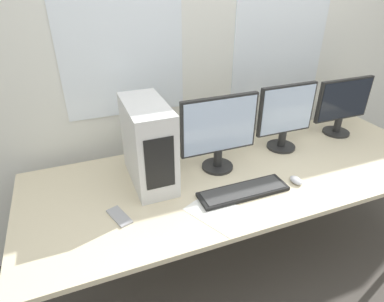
% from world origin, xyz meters
% --- Properties ---
extents(wall_back, '(8.00, 0.07, 2.70)m').
position_xyz_m(wall_back, '(0.00, 1.06, 1.35)').
color(wall_back, silver).
rests_on(wall_back, ground_plane).
extents(desk, '(2.52, 0.93, 0.76)m').
position_xyz_m(desk, '(0.00, 0.46, 0.72)').
color(desk, beige).
rests_on(desk, ground_plane).
extents(pc_tower, '(0.21, 0.44, 0.46)m').
position_xyz_m(pc_tower, '(-0.54, 0.59, 0.99)').
color(pc_tower, silver).
rests_on(pc_tower, desk).
extents(monitor_main, '(0.46, 0.19, 0.45)m').
position_xyz_m(monitor_main, '(-0.13, 0.56, 1.01)').
color(monitor_main, black).
rests_on(monitor_main, desk).
extents(monitor_right_near, '(0.40, 0.19, 0.44)m').
position_xyz_m(monitor_right_near, '(0.37, 0.63, 0.99)').
color(monitor_right_near, black).
rests_on(monitor_right_near, desk).
extents(monitor_right_far, '(0.44, 0.19, 0.41)m').
position_xyz_m(monitor_right_far, '(0.88, 0.67, 0.98)').
color(monitor_right_far, black).
rests_on(monitor_right_far, desk).
extents(keyboard, '(0.49, 0.14, 0.02)m').
position_xyz_m(keyboard, '(-0.11, 0.28, 0.77)').
color(keyboard, black).
rests_on(keyboard, desk).
extents(mouse, '(0.06, 0.09, 0.03)m').
position_xyz_m(mouse, '(0.21, 0.26, 0.78)').
color(mouse, '#B2B2B7').
rests_on(mouse, desk).
extents(cell_phone, '(0.11, 0.17, 0.01)m').
position_xyz_m(cell_phone, '(-0.77, 0.33, 0.77)').
color(cell_phone, '#99999E').
rests_on(cell_phone, desk).
extents(paper_sheet_left, '(0.32, 0.36, 0.00)m').
position_xyz_m(paper_sheet_left, '(-0.30, 0.18, 0.76)').
color(paper_sheet_left, white).
rests_on(paper_sheet_left, desk).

